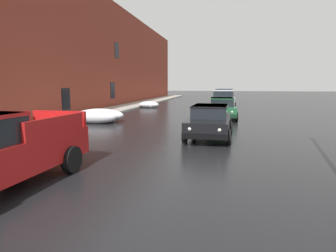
{
  "coord_description": "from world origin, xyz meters",
  "views": [
    {
      "loc": [
        3.19,
        1.5,
        2.36
      ],
      "look_at": [
        1.26,
        11.17,
        0.94
      ],
      "focal_mm": 31.44,
      "sensor_mm": 36.0,
      "label": 1
    }
  ],
  "objects_px": {
    "sedan_black_parked_kerbside_close": "(210,120)",
    "suv_darkblue_queued_behind_truck": "(224,96)",
    "sedan_green_parked_kerbside_mid": "(222,108)",
    "suv_white_parked_far_down_block": "(224,100)"
  },
  "relations": [
    {
      "from": "sedan_black_parked_kerbside_close",
      "to": "suv_darkblue_queued_behind_truck",
      "type": "relative_size",
      "value": 0.99
    },
    {
      "from": "sedan_black_parked_kerbside_close",
      "to": "sedan_green_parked_kerbside_mid",
      "type": "xyz_separation_m",
      "value": [
        0.39,
        7.05,
        -0.0
      ]
    },
    {
      "from": "sedan_green_parked_kerbside_mid",
      "to": "suv_darkblue_queued_behind_truck",
      "type": "relative_size",
      "value": 0.95
    },
    {
      "from": "sedan_black_parked_kerbside_close",
      "to": "suv_white_parked_far_down_block",
      "type": "height_order",
      "value": "suv_white_parked_far_down_block"
    },
    {
      "from": "suv_darkblue_queued_behind_truck",
      "to": "sedan_green_parked_kerbside_mid",
      "type": "bearing_deg",
      "value": -90.28
    },
    {
      "from": "sedan_black_parked_kerbside_close",
      "to": "sedan_green_parked_kerbside_mid",
      "type": "bearing_deg",
      "value": 86.8
    },
    {
      "from": "suv_white_parked_far_down_block",
      "to": "suv_darkblue_queued_behind_truck",
      "type": "bearing_deg",
      "value": 90.09
    },
    {
      "from": "sedan_green_parked_kerbside_mid",
      "to": "suv_white_parked_far_down_block",
      "type": "height_order",
      "value": "suv_white_parked_far_down_block"
    },
    {
      "from": "sedan_black_parked_kerbside_close",
      "to": "suv_darkblue_queued_behind_truck",
      "type": "xyz_separation_m",
      "value": [
        0.46,
        19.72,
        0.23
      ]
    },
    {
      "from": "sedan_black_parked_kerbside_close",
      "to": "suv_darkblue_queued_behind_truck",
      "type": "height_order",
      "value": "suv_darkblue_queued_behind_truck"
    }
  ]
}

